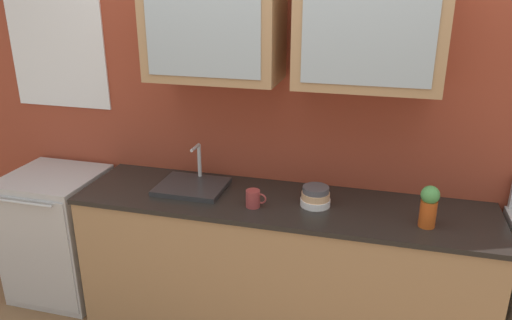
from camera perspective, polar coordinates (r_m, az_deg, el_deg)
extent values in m
cube|color=#993D28|center=(3.06, 4.54, 7.30)|extent=(4.92, 0.10, 2.86)
cube|color=#A87F56|center=(2.87, -4.88, 15.85)|extent=(0.75, 0.38, 0.67)
cube|color=#9EADB7|center=(2.69, -6.32, 15.50)|extent=(0.64, 0.01, 0.57)
cube|color=#A87F56|center=(2.70, 13.07, 15.14)|extent=(0.75, 0.38, 0.67)
cube|color=#9EADB7|center=(2.51, 12.84, 14.78)|extent=(0.64, 0.01, 0.57)
cube|color=white|center=(3.61, -22.00, 11.87)|extent=(0.71, 0.01, 0.79)
cube|color=#A87F56|center=(3.13, 2.76, -12.38)|extent=(2.43, 0.59, 0.86)
cube|color=black|center=(2.91, 2.90, -5.03)|extent=(2.45, 0.62, 0.03)
cube|color=#2D2D30|center=(3.08, -7.42, -3.06)|extent=(0.41, 0.34, 0.03)
cylinder|color=silver|center=(3.16, -6.55, -0.05)|extent=(0.02, 0.02, 0.21)
cylinder|color=silver|center=(3.07, -7.04, 1.43)|extent=(0.02, 0.12, 0.02)
cylinder|color=white|center=(2.87, 6.87, -4.79)|extent=(0.17, 0.17, 0.04)
cylinder|color=#E0AD7F|center=(2.85, 6.90, -4.15)|extent=(0.16, 0.16, 0.05)
cylinder|color=#4C4C54|center=(2.84, 6.93, -3.49)|extent=(0.15, 0.15, 0.05)
cylinder|color=#BF4C19|center=(2.74, 19.22, -5.87)|extent=(0.09, 0.09, 0.15)
sphere|color=#4C994C|center=(2.70, 19.48, -3.81)|extent=(0.10, 0.10, 0.10)
cylinder|color=#993838|center=(2.81, -0.36, -4.48)|extent=(0.08, 0.08, 0.10)
torus|color=#993838|center=(2.80, 0.58, -4.49)|extent=(0.06, 0.01, 0.06)
cube|color=silver|center=(3.72, -21.65, -7.95)|extent=(0.60, 0.56, 0.89)
cube|color=silver|center=(3.53, -24.38, -9.98)|extent=(0.57, 0.01, 0.80)
cylinder|color=silver|center=(3.35, -25.59, -4.47)|extent=(0.45, 0.02, 0.02)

